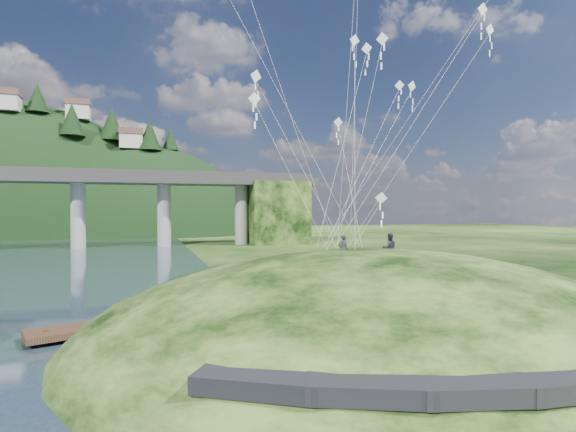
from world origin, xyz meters
name	(u,v)px	position (x,y,z in m)	size (l,w,h in m)	color
ground	(249,359)	(0.00, 0.00, 0.00)	(320.00, 320.00, 0.00)	black
grass_hill	(373,360)	(8.00, 2.00, -1.50)	(36.00, 32.00, 13.00)	black
footpath	(527,368)	(7.46, -9.74, 2.08)	(22.29, 5.84, 0.83)	black
bridge	(17,196)	(-26.46, 70.07, 9.70)	(160.00, 11.00, 15.00)	#2D2B2B
wooden_dock	(158,318)	(-4.09, 8.02, 0.47)	(14.86, 6.74, 1.06)	#321F14
kite_flyers	(378,234)	(9.47, 4.07, 5.86)	(4.08, 1.00, 1.97)	#23242F
kite_swarm	(373,38)	(8.85, 3.71, 18.19)	(20.39, 15.72, 20.51)	white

